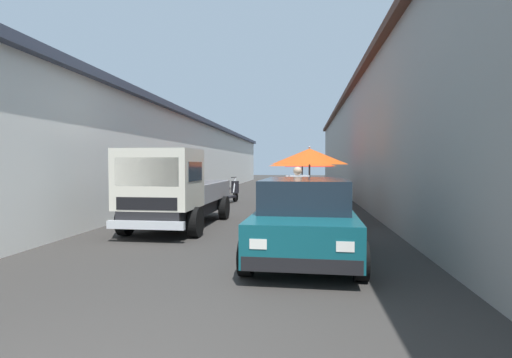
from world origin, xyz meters
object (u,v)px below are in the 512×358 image
at_px(fruit_stall_far_left, 309,163).
at_px(parked_scooter, 230,193).
at_px(fruit_stall_near_right, 309,166).
at_px(hatchback_car, 305,218).
at_px(delivery_truck, 170,191).
at_px(vendor_by_crates, 298,193).
at_px(fruit_stall_mid_lane, 303,167).

relative_size(fruit_stall_far_left, parked_scooter, 1.42).
height_order(fruit_stall_near_right, hatchback_car, fruit_stall_near_right).
bearing_deg(delivery_truck, hatchback_car, -124.76).
xyz_separation_m(delivery_truck, vendor_by_crates, (0.66, -3.22, -0.08)).
relative_size(vendor_by_crates, parked_scooter, 0.99).
height_order(delivery_truck, vendor_by_crates, delivery_truck).
height_order(fruit_stall_near_right, parked_scooter, fruit_stall_near_right).
height_order(hatchback_car, parked_scooter, hatchback_car).
relative_size(delivery_truck, parked_scooter, 2.97).
bearing_deg(fruit_stall_far_left, hatchback_car, 178.51).
bearing_deg(parked_scooter, fruit_stall_near_right, -72.13).
relative_size(fruit_stall_near_right, parked_scooter, 1.37).
xyz_separation_m(fruit_stall_mid_lane, vendor_by_crates, (-5.48, 0.12, -0.64)).
distance_m(fruit_stall_near_right, hatchback_car, 10.96).
bearing_deg(fruit_stall_mid_lane, fruit_stall_far_left, -176.98).
distance_m(fruit_stall_mid_lane, fruit_stall_near_right, 2.44).
distance_m(fruit_stall_mid_lane, vendor_by_crates, 5.52).
distance_m(fruit_stall_far_left, fruit_stall_mid_lane, 3.63).
relative_size(fruit_stall_far_left, fruit_stall_mid_lane, 0.88).
bearing_deg(fruit_stall_near_right, parked_scooter, 107.87).
relative_size(hatchback_car, delivery_truck, 0.80).
distance_m(fruit_stall_far_left, fruit_stall_near_right, 6.05).
bearing_deg(fruit_stall_mid_lane, vendor_by_crates, 178.74).
xyz_separation_m(fruit_stall_near_right, delivery_truck, (-8.56, 3.61, -0.60)).
bearing_deg(fruit_stall_mid_lane, hatchback_car, -179.57).
bearing_deg(hatchback_car, fruit_stall_far_left, -1.49).
xyz_separation_m(fruit_stall_mid_lane, parked_scooter, (1.31, 3.20, -1.15)).
relative_size(fruit_stall_far_left, fruit_stall_near_right, 1.04).
height_order(fruit_stall_far_left, fruit_stall_mid_lane, fruit_stall_far_left).
xyz_separation_m(delivery_truck, parked_scooter, (7.44, -0.15, -0.59)).
bearing_deg(fruit_stall_near_right, vendor_by_crates, 177.20).
bearing_deg(hatchback_car, fruit_stall_near_right, -1.06).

